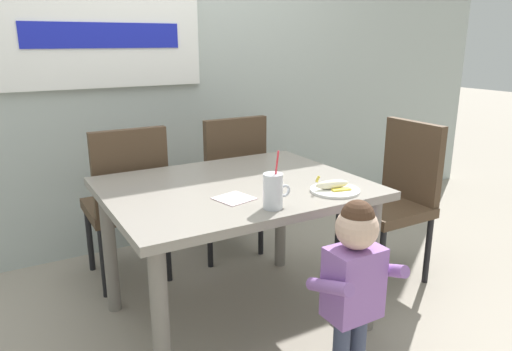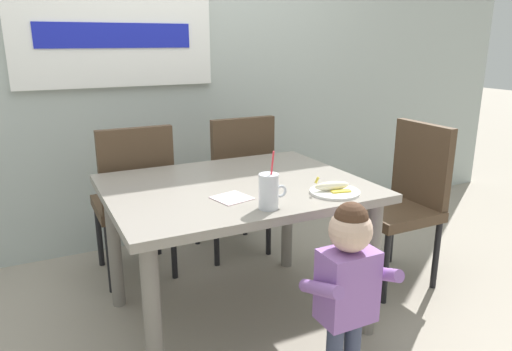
% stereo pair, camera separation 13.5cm
% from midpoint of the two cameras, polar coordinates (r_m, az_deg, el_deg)
% --- Properties ---
extents(ground_plane, '(24.00, 24.00, 0.00)m').
position_cam_midpoint_polar(ground_plane, '(2.63, -0.76, -16.74)').
color(ground_plane, '#9E9384').
extents(back_wall, '(6.40, 0.17, 2.90)m').
position_cam_midpoint_polar(back_wall, '(3.38, -10.53, 16.26)').
color(back_wall, '#ADB7B2').
rests_on(back_wall, ground).
extents(dining_table, '(1.24, 0.98, 0.74)m').
position_cam_midpoint_polar(dining_table, '(2.34, -0.82, -3.43)').
color(dining_table, gray).
rests_on(dining_table, ground).
extents(dining_chair_left, '(0.44, 0.44, 0.96)m').
position_cam_midpoint_polar(dining_chair_left, '(2.87, -13.16, -2.25)').
color(dining_chair_left, '#4C3826').
rests_on(dining_chair_left, ground).
extents(dining_chair_right, '(0.44, 0.45, 0.96)m').
position_cam_midpoint_polar(dining_chair_right, '(3.12, -1.19, -0.35)').
color(dining_chair_right, '#4C3826').
rests_on(dining_chair_right, ground).
extents(dining_chair_far, '(0.44, 0.44, 0.96)m').
position_cam_midpoint_polar(dining_chair_far, '(2.95, 18.72, -2.22)').
color(dining_chair_far, '#4C3826').
rests_on(dining_chair_far, ground).
extents(toddler_standing, '(0.33, 0.24, 0.84)m').
position_cam_midpoint_polar(toddler_standing, '(1.94, 13.05, -11.93)').
color(toddler_standing, '#3F4760').
rests_on(toddler_standing, ground).
extents(milk_cup, '(0.13, 0.08, 0.25)m').
position_cam_midpoint_polar(milk_cup, '(1.96, 3.54, -2.18)').
color(milk_cup, silver).
rests_on(milk_cup, dining_table).
extents(snack_plate, '(0.23, 0.23, 0.01)m').
position_cam_midpoint_polar(snack_plate, '(2.21, 11.23, -1.97)').
color(snack_plate, white).
rests_on(snack_plate, dining_table).
extents(peeled_banana, '(0.18, 0.12, 0.07)m').
position_cam_midpoint_polar(peeled_banana, '(2.21, 10.95, -1.29)').
color(peeled_banana, '#F4EAC6').
rests_on(peeled_banana, snack_plate).
extents(paper_napkin, '(0.18, 0.18, 0.00)m').
position_cam_midpoint_polar(paper_napkin, '(2.10, -1.09, -2.76)').
color(paper_napkin, silver).
rests_on(paper_napkin, dining_table).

